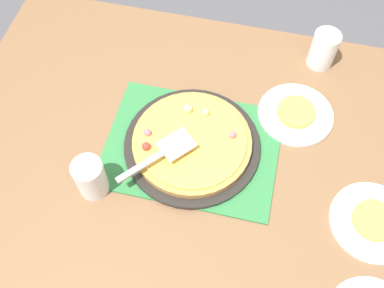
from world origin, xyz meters
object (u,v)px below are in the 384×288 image
(plate_near_left, at_px, (295,114))
(served_slice_left, at_px, (296,112))
(plate_far_right, at_px, (373,222))
(pizza_pan, at_px, (192,145))
(served_slice_right, at_px, (374,220))
(cup_near, at_px, (323,49))
(pizza, at_px, (192,141))
(cup_far, at_px, (91,178))
(pizza_server, at_px, (162,153))

(plate_near_left, xyz_separation_m, served_slice_left, (0.00, 0.00, 0.01))
(plate_far_right, bearing_deg, plate_near_left, -51.45)
(pizza_pan, distance_m, served_slice_right, 0.51)
(served_slice_right, xyz_separation_m, cup_near, (0.18, -0.51, 0.04))
(pizza, height_order, cup_far, cup_far)
(plate_near_left, xyz_separation_m, cup_far, (0.50, 0.35, 0.06))
(plate_near_left, distance_m, cup_near, 0.23)
(pizza, relative_size, pizza_server, 1.64)
(plate_far_right, bearing_deg, pizza, -12.79)
(pizza_pan, xyz_separation_m, plate_far_right, (-0.50, 0.11, -0.01))
(plate_near_left, height_order, cup_far, cup_far)
(pizza, height_order, plate_near_left, pizza)
(pizza_pan, distance_m, pizza_server, 0.11)
(plate_far_right, height_order, served_slice_left, served_slice_left)
(plate_far_right, bearing_deg, pizza_server, -4.01)
(pizza_pan, distance_m, served_slice_left, 0.32)
(served_slice_left, relative_size, cup_near, 0.92)
(served_slice_right, bearing_deg, served_slice_left, -51.45)
(pizza_pan, distance_m, plate_far_right, 0.51)
(plate_near_left, xyz_separation_m, served_slice_right, (-0.23, 0.29, 0.01))
(pizza_pan, distance_m, cup_far, 0.29)
(served_slice_left, bearing_deg, cup_far, 35.39)
(cup_near, height_order, pizza_server, cup_near)
(cup_near, bearing_deg, served_slice_left, 77.01)
(pizza_server, bearing_deg, plate_near_left, -143.55)
(pizza, relative_size, served_slice_left, 3.00)
(pizza, xyz_separation_m, cup_far, (0.22, 0.18, 0.03))
(served_slice_left, bearing_deg, pizza_pan, 32.78)
(pizza_server, bearing_deg, pizza_pan, -131.37)
(served_slice_left, xyz_separation_m, pizza_server, (0.34, 0.25, 0.05))
(cup_near, height_order, cup_far, same)
(pizza_pan, height_order, plate_far_right, pizza_pan)
(cup_far, xyz_separation_m, pizza_server, (-0.16, -0.10, 0.01))
(pizza, distance_m, cup_far, 0.29)
(plate_near_left, bearing_deg, cup_near, -102.99)
(plate_far_right, relative_size, served_slice_right, 2.00)
(cup_far, relative_size, pizza_server, 0.60)
(served_slice_left, height_order, served_slice_right, same)
(plate_far_right, distance_m, served_slice_right, 0.01)
(pizza, distance_m, served_slice_right, 0.51)
(pizza, distance_m, pizza_server, 0.10)
(plate_near_left, relative_size, served_slice_right, 2.00)
(pizza_pan, distance_m, cup_near, 0.51)
(pizza_pan, relative_size, served_slice_left, 3.45)
(pizza_pan, xyz_separation_m, pizza, (0.00, -0.00, 0.02))
(plate_far_right, xyz_separation_m, cup_far, (0.73, 0.07, 0.06))
(plate_near_left, height_order, served_slice_right, served_slice_right)
(plate_far_right, xyz_separation_m, cup_near, (0.18, -0.51, 0.06))
(pizza, height_order, pizza_server, pizza_server)
(pizza_pan, relative_size, plate_far_right, 1.73)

